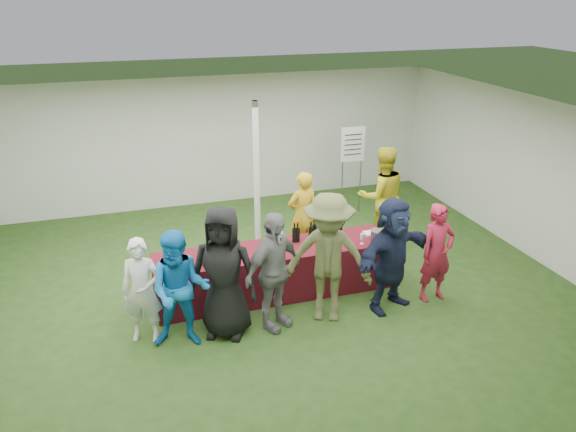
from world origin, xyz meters
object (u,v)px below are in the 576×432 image
object	(u,v)px
dump_bucket	(379,236)
customer_1	(180,290)
customer_6	(437,253)
customer_2	(224,273)
staff_pourer	(303,215)
customer_0	(142,291)
customer_3	(273,272)
wine_list_sign	(353,151)
customer_5	(392,254)
serving_table	(275,271)
staff_back	(382,196)
customer_4	(328,258)

from	to	relation	value
dump_bucket	customer_1	distance (m)	3.18
customer_6	customer_2	bearing A→B (deg)	174.18
staff_pourer	customer_0	world-z (taller)	staff_pourer
customer_2	customer_6	world-z (taller)	customer_2
customer_2	customer_3	world-z (taller)	customer_2
wine_list_sign	customer_5	xyz separation A→B (m)	(-0.94, -3.59, -0.47)
customer_3	serving_table	bearing A→B (deg)	42.24
customer_3	staff_pourer	bearing A→B (deg)	30.98
customer_2	staff_back	bearing A→B (deg)	56.20
wine_list_sign	customer_0	bearing A→B (deg)	-142.68
customer_1	customer_0	bearing A→B (deg)	164.52
wine_list_sign	customer_5	world-z (taller)	wine_list_sign
customer_2	customer_3	size ratio (longest dim) A/B	1.08
customer_5	staff_pourer	bearing A→B (deg)	87.82
staff_back	customer_2	distance (m)	3.80
customer_5	customer_4	bearing A→B (deg)	159.01
customer_1	customer_2	bearing A→B (deg)	23.31
customer_6	wine_list_sign	bearing A→B (deg)	81.94
customer_4	customer_6	bearing A→B (deg)	25.44
wine_list_sign	customer_6	size ratio (longest dim) A/B	1.19
wine_list_sign	customer_0	distance (m)	5.55
customer_0	customer_6	distance (m)	4.20
customer_1	customer_2	distance (m)	0.60
customer_6	customer_0	bearing A→B (deg)	171.97
customer_3	customer_2	bearing A→B (deg)	145.81
customer_4	customer_5	world-z (taller)	customer_4
serving_table	wine_list_sign	distance (m)	3.74
staff_pourer	customer_0	distance (m)	3.27
customer_1	customer_5	world-z (taller)	customer_5
serving_table	dump_bucket	xyz separation A→B (m)	(1.58, -0.22, 0.46)
serving_table	customer_3	bearing A→B (deg)	-107.78
serving_table	customer_5	bearing A→B (deg)	-31.00
staff_back	customer_4	bearing A→B (deg)	52.45
wine_list_sign	staff_back	distance (m)	1.60
staff_back	customer_1	distance (m)	4.35
wine_list_sign	staff_pourer	distance (m)	2.35
customer_4	customer_6	size ratio (longest dim) A/B	1.24
customer_0	customer_3	xyz separation A→B (m)	(1.70, -0.23, 0.12)
staff_back	customer_3	world-z (taller)	staff_back
wine_list_sign	customer_0	size ratio (longest dim) A/B	1.24
serving_table	staff_pourer	distance (m)	1.40
customer_1	wine_list_sign	bearing A→B (deg)	57.25
customer_2	customer_4	bearing A→B (deg)	22.22
customer_0	customer_3	distance (m)	1.72
customer_4	customer_6	distance (m)	1.73
customer_0	customer_1	world-z (taller)	customer_1
customer_5	customer_0	bearing A→B (deg)	155.00
customer_2	customer_4	size ratio (longest dim) A/B	0.98
serving_table	customer_2	world-z (taller)	customer_2
serving_table	customer_2	distance (m)	1.35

